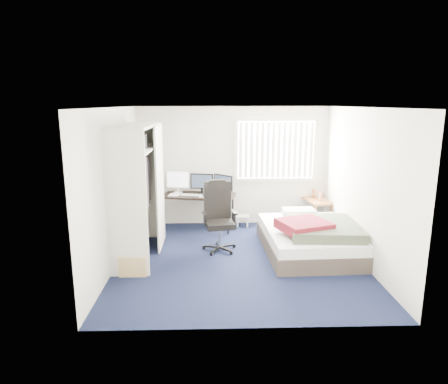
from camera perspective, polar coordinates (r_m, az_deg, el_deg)
name	(u,v)px	position (r m, az deg, el deg)	size (l,w,h in m)	color
ground	(239,259)	(6.80, 2.16, -9.58)	(4.20, 4.20, 0.00)	black
room_shell	(240,171)	(6.38, 2.27, 3.07)	(4.20, 4.20, 4.20)	silver
window_assembly	(276,150)	(8.48, 7.41, 5.96)	(1.72, 0.09, 1.32)	white
closet	(138,178)	(6.77, -12.17, 1.98)	(0.64, 1.84, 2.22)	beige
desk	(199,193)	(8.24, -3.62, -0.11)	(1.58, 0.98, 1.18)	black
office_chair	(219,223)	(7.12, -0.75, -4.49)	(0.66, 0.66, 1.24)	black
footstool	(242,218)	(8.50, 2.66, -3.72)	(0.30, 0.24, 0.23)	white
nightstand	(316,202)	(8.66, 12.97, -1.39)	(0.56, 0.91, 0.77)	brown
bed	(310,237)	(7.15, 12.24, -6.29)	(1.61, 2.10, 0.67)	#3E342C
pine_box	(134,264)	(6.37, -12.72, -9.98)	(0.41, 0.31, 0.31)	tan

